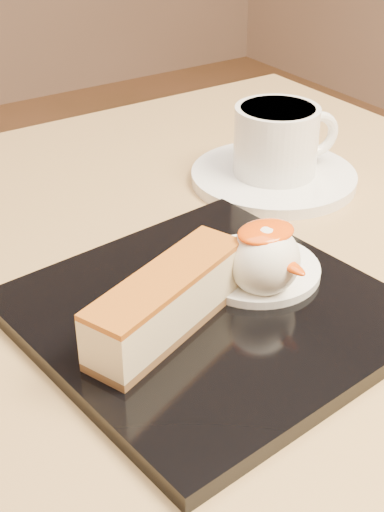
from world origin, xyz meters
TOP-DOWN VIEW (x-y plane):
  - table at (0.00, 0.00)m, footprint 0.80×0.80m
  - dessert_plate at (0.02, 0.00)m, footprint 0.24×0.24m
  - cheesecake at (-0.02, -0.00)m, footprint 0.13×0.08m
  - cream_smear at (0.07, 0.02)m, footprint 0.09×0.09m
  - ice_cream_scoop at (0.06, -0.00)m, footprint 0.05×0.05m
  - mango_sauce at (0.06, 0.00)m, footprint 0.04×0.03m
  - mint_sprig at (0.04, 0.04)m, footprint 0.03×0.02m
  - saucer at (0.19, 0.15)m, footprint 0.15×0.15m
  - coffee_cup at (0.19, 0.15)m, footprint 0.10×0.07m

SIDE VIEW (x-z plane):
  - table at x=0.00m, z-range 0.20..0.92m
  - saucer at x=0.19m, z-range 0.72..0.73m
  - dessert_plate at x=0.02m, z-range 0.72..0.73m
  - cream_smear at x=0.07m, z-range 0.73..0.74m
  - mint_sprig at x=0.04m, z-range 0.74..0.74m
  - cheesecake at x=-0.02m, z-range 0.73..0.77m
  - ice_cream_scoop at x=0.06m, z-range 0.73..0.78m
  - coffee_cup at x=0.19m, z-range 0.73..0.79m
  - mango_sauce at x=0.06m, z-range 0.77..0.78m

